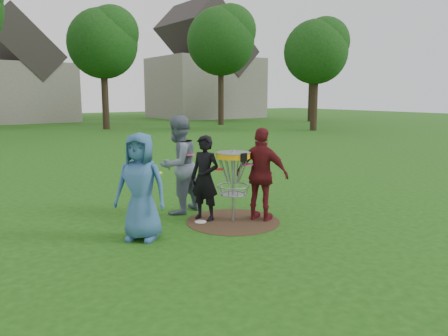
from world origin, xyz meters
TOP-DOWN VIEW (x-y plane):
  - ground at (0.00, 0.00)m, footprint 100.00×100.00m
  - dirt_patch at (0.00, 0.00)m, footprint 1.80×1.80m
  - player_blue at (-1.86, 0.06)m, footprint 1.02×1.03m
  - player_black at (-0.37, 0.42)m, footprint 0.61×0.71m
  - player_grey at (-0.53, 1.16)m, footprint 1.18×1.06m
  - player_maroon at (0.51, -0.24)m, footprint 0.89×1.13m
  - disc_on_grass at (-0.55, 0.30)m, footprint 0.22×0.22m
  - disc_golf_basket at (0.00, -0.00)m, footprint 0.66×0.67m
  - held_discs at (-0.48, 0.26)m, footprint 2.06×1.25m
  - tree_row at (0.44, 20.67)m, footprint 51.20×17.42m
  - house_row at (4.78, 33.07)m, footprint 44.50×10.65m

SIDE VIEW (x-z plane):
  - ground at x=0.00m, z-range 0.00..0.00m
  - dirt_patch at x=0.00m, z-range 0.00..0.01m
  - disc_on_grass at x=-0.55m, z-range 0.00..0.02m
  - player_black at x=-0.37m, z-range 0.00..1.65m
  - player_maroon at x=0.51m, z-range 0.00..1.79m
  - player_blue at x=-1.86m, z-range 0.00..1.80m
  - player_grey at x=-0.53m, z-range 0.00..2.00m
  - disc_golf_basket at x=0.00m, z-range 0.33..1.71m
  - held_discs at x=-0.48m, z-range 0.99..1.23m
  - house_row at x=4.78m, z-range -1.67..9.95m
  - tree_row at x=0.44m, z-range 1.26..11.16m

